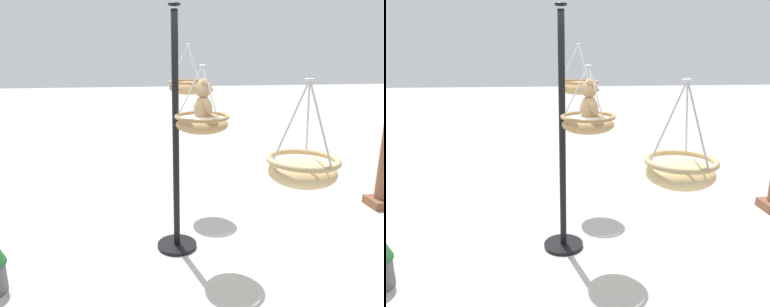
# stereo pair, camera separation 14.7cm
# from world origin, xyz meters

# --- Properties ---
(ground_plane) EXTENTS (40.00, 40.00, 0.00)m
(ground_plane) POSITION_xyz_m (0.00, 0.00, 0.00)
(ground_plane) COLOR #ADAAA3
(display_pole_central) EXTENTS (0.44, 0.44, 2.58)m
(display_pole_central) POSITION_xyz_m (-0.16, -0.08, 0.82)
(display_pole_central) COLOR black
(display_pole_central) RESTS_ON ground
(hanging_basket_with_teddy) EXTENTS (0.55, 0.55, 0.67)m
(hanging_basket_with_teddy) POSITION_xyz_m (-0.01, 0.17, 1.45)
(hanging_basket_with_teddy) COLOR #A37F51
(teddy_bear) EXTENTS (0.30, 0.26, 0.43)m
(teddy_bear) POSITION_xyz_m (-0.01, 0.19, 1.63)
(teddy_bear) COLOR tan
(hanging_basket_left_high) EXTENTS (0.55, 0.55, 0.66)m
(hanging_basket_left_high) POSITION_xyz_m (-1.41, 0.21, 1.68)
(hanging_basket_left_high) COLOR #A37F51
(hanging_basket_right_low) EXTENTS (0.46, 0.46, 0.67)m
(hanging_basket_right_low) POSITION_xyz_m (1.47, 0.57, 1.41)
(hanging_basket_right_low) COLOR tan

